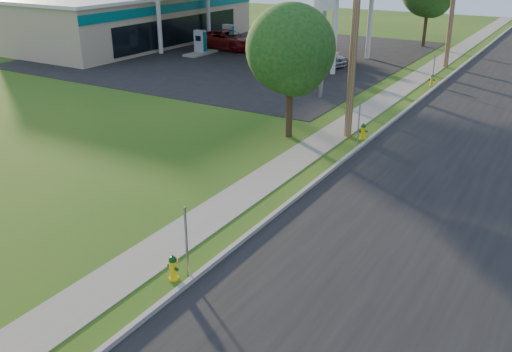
{
  "coord_description": "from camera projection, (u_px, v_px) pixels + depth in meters",
  "views": [
    {
      "loc": [
        7.93,
        -5.09,
        7.85
      ],
      "look_at": [
        0.0,
        8.0,
        1.4
      ],
      "focal_mm": 38.0,
      "sensor_mm": 36.0,
      "label": 1
    }
  ],
  "objects": [
    {
      "name": "hydrant_far",
      "position": [
        432.0,
        80.0,
        33.38
      ],
      "size": [
        0.38,
        0.34,
        0.74
      ],
      "color": "yellow",
      "rests_on": "ground"
    },
    {
      "name": "car_silver",
      "position": [
        319.0,
        55.0,
        39.14
      ],
      "size": [
        4.71,
        3.03,
        1.49
      ],
      "primitive_type": "imported",
      "rotation": [
        0.0,
        0.0,
        1.26
      ],
      "color": "#B4B8BD",
      "rests_on": "ground"
    },
    {
      "name": "fuel_pump_nw",
      "position": [
        200.0,
        45.0,
        43.04
      ],
      "size": [
        1.2,
        3.2,
        1.9
      ],
      "color": "gray",
      "rests_on": "ground"
    },
    {
      "name": "hydrant_mid",
      "position": [
        363.0,
        132.0,
        23.95
      ],
      "size": [
        0.38,
        0.34,
        0.74
      ],
      "color": "yellow",
      "rests_on": "ground"
    },
    {
      "name": "car_red",
      "position": [
        227.0,
        40.0,
        45.22
      ],
      "size": [
        5.86,
        3.08,
        1.57
      ],
      "primitive_type": "imported",
      "rotation": [
        0.0,
        0.0,
        1.49
      ],
      "color": "maroon",
      "rests_on": "ground"
    },
    {
      "name": "fuel_pump_sw",
      "position": [
        228.0,
        39.0,
        46.19
      ],
      "size": [
        1.2,
        3.2,
        1.9
      ],
      "color": "gray",
      "rests_on": "ground"
    },
    {
      "name": "fuel_pump_se",
      "position": [
        325.0,
        48.0,
        41.9
      ],
      "size": [
        1.2,
        3.2,
        1.9
      ],
      "color": "gray",
      "rests_on": "ground"
    },
    {
      "name": "utility_pole_mid",
      "position": [
        355.0,
        23.0,
        22.6
      ],
      "size": [
        1.4,
        0.32,
        9.8
      ],
      "color": "brown",
      "rests_on": "ground"
    },
    {
      "name": "sign_post_far",
      "position": [
        433.0,
        72.0,
        32.56
      ],
      "size": [
        0.05,
        0.04,
        2.0
      ],
      "primitive_type": "cube",
      "color": "gray",
      "rests_on": "ground"
    },
    {
      "name": "fuel_pump_ne",
      "position": [
        302.0,
        56.0,
        38.74
      ],
      "size": [
        1.2,
        3.2,
        1.9
      ],
      "color": "gray",
      "rests_on": "ground"
    },
    {
      "name": "curb",
      "position": [
        299.0,
        195.0,
        18.46
      ],
      "size": [
        0.15,
        120.0,
        0.15
      ],
      "primitive_type": "cube",
      "color": "gray",
      "rests_on": "ground"
    },
    {
      "name": "convenience_store",
      "position": [
        136.0,
        18.0,
        48.12
      ],
      "size": [
        10.4,
        22.4,
        4.25
      ],
      "color": "tan",
      "rests_on": "ground"
    },
    {
      "name": "sidewalk",
      "position": [
        255.0,
        186.0,
        19.31
      ],
      "size": [
        1.5,
        120.0,
        0.03
      ],
      "primitive_type": "cube",
      "color": "gray",
      "rests_on": "ground"
    },
    {
      "name": "sign_post_mid",
      "position": [
        359.0,
        123.0,
        22.95
      ],
      "size": [
        0.05,
        0.04,
        2.0
      ],
      "primitive_type": "cube",
      "color": "gray",
      "rests_on": "ground"
    },
    {
      "name": "hydrant_near",
      "position": [
        173.0,
        268.0,
        13.78
      ],
      "size": [
        0.37,
        0.33,
        0.71
      ],
      "color": "yellow",
      "rests_on": "ground"
    },
    {
      "name": "forecourt",
      "position": [
        240.0,
        53.0,
        43.7
      ],
      "size": [
        26.0,
        28.0,
        0.02
      ],
      "primitive_type": "cube",
      "color": "black",
      "rests_on": "ground"
    },
    {
      "name": "tree_verge",
      "position": [
        292.0,
        53.0,
        22.93
      ],
      "size": [
        3.85,
        3.85,
        5.84
      ],
      "color": "#352513",
      "rests_on": "ground"
    },
    {
      "name": "sign_post_near",
      "position": [
        187.0,
        243.0,
        13.64
      ],
      "size": [
        0.05,
        0.04,
        2.0
      ],
      "primitive_type": "cube",
      "color": "gray",
      "rests_on": "ground"
    },
    {
      "name": "road",
      "position": [
        415.0,
        226.0,
        16.57
      ],
      "size": [
        8.0,
        120.0,
        0.02
      ],
      "primitive_type": "cube",
      "color": "black",
      "rests_on": "ground"
    }
  ]
}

